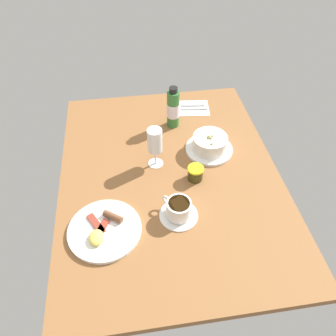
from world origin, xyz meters
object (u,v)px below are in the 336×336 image
object	(u,v)px
jam_jar	(195,173)
breakfast_plate	(104,230)
sauce_bottle_green	(173,109)
porridge_bowl	(210,144)
coffee_cup	(178,210)
wine_glass	(155,142)
cutlery_setting	(189,108)

from	to	relation	value
jam_jar	breakfast_plate	distance (cm)	39.27
sauce_bottle_green	jam_jar	bearing A→B (deg)	-174.47
porridge_bowl	coffee_cup	xyz separation A→B (cm)	(-30.60, 18.37, -0.28)
porridge_bowl	sauce_bottle_green	size ratio (longest dim) A/B	1.01
sauce_bottle_green	breakfast_plate	world-z (taller)	sauce_bottle_green
porridge_bowl	jam_jar	xyz separation A→B (cm)	(-14.55, 8.90, -0.74)
porridge_bowl	coffee_cup	bearing A→B (deg)	149.02
coffee_cup	wine_glass	distance (cm)	27.74
porridge_bowl	wine_glass	xyz separation A→B (cm)	(-4.42, 22.79, 7.73)
cutlery_setting	breakfast_plate	xyz separation A→B (cm)	(-63.51, 40.77, 0.66)
cutlery_setting	wine_glass	xyz separation A→B (cm)	(-34.56, 20.24, 11.11)
porridge_bowl	jam_jar	size ratio (longest dim) A/B	3.21
sauce_bottle_green	breakfast_plate	xyz separation A→B (cm)	(-52.30, 31.18, -7.85)
coffee_cup	jam_jar	xyz separation A→B (cm)	(16.06, -9.47, -0.47)
coffee_cup	sauce_bottle_green	bearing A→B (deg)	-7.17
coffee_cup	cutlery_setting	bearing A→B (deg)	-14.60
jam_jar	sauce_bottle_green	xyz separation A→B (cm)	(33.48, 3.24, 5.88)
wine_glass	jam_jar	xyz separation A→B (cm)	(-10.13, -13.89, -8.48)
porridge_bowl	breakfast_plate	distance (cm)	54.75
coffee_cup	porridge_bowl	bearing A→B (deg)	-30.98
cutlery_setting	sauce_bottle_green	distance (cm)	17.03
cutlery_setting	coffee_cup	world-z (taller)	coffee_cup
porridge_bowl	breakfast_plate	world-z (taller)	porridge_bowl
jam_jar	porridge_bowl	bearing A→B (deg)	-31.46
sauce_bottle_green	cutlery_setting	bearing A→B (deg)	-40.55
coffee_cup	wine_glass	bearing A→B (deg)	9.58
porridge_bowl	breakfast_plate	bearing A→B (deg)	127.61
cutlery_setting	porridge_bowl	bearing A→B (deg)	-175.16
jam_jar	breakfast_plate	bearing A→B (deg)	118.67
wine_glass	sauce_bottle_green	world-z (taller)	sauce_bottle_green
coffee_cup	jam_jar	bearing A→B (deg)	-30.53
coffee_cup	wine_glass	world-z (taller)	wine_glass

